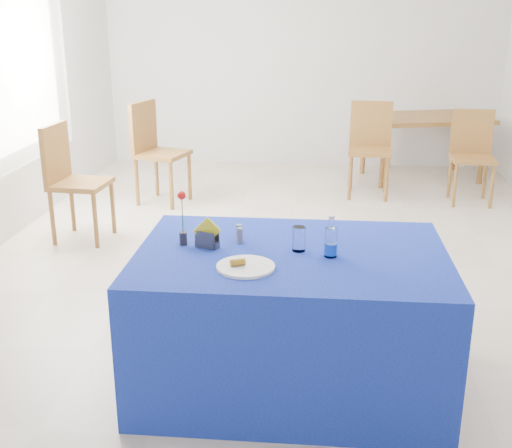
{
  "coord_description": "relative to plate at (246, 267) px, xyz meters",
  "views": [
    {
      "loc": [
        0.2,
        -4.86,
        1.94
      ],
      "look_at": [
        -0.09,
        -1.82,
        0.92
      ],
      "focal_mm": 45.0,
      "sensor_mm": 36.0,
      "label": 1
    }
  ],
  "objects": [
    {
      "name": "chair_bg_left",
      "position": [
        0.91,
        4.11,
        -0.18
      ],
      "size": [
        0.48,
        0.48,
        1.01
      ],
      "rotation": [
        0.0,
        0.0,
        -0.07
      ],
      "color": "#99642C",
      "rests_on": "floor"
    },
    {
      "name": "curtain",
      "position": [
        -2.28,
        2.82,
        0.78
      ],
      "size": [
        0.04,
        1.75,
        1.85
      ],
      "primitive_type": "cube",
      "color": "white",
      "rests_on": "room_shell"
    },
    {
      "name": "window_pane",
      "position": [
        -2.35,
        2.82,
        0.78
      ],
      "size": [
        0.04,
        1.5,
        1.6
      ],
      "primitive_type": "cube",
      "color": "white",
      "rests_on": "room_shell"
    },
    {
      "name": "water_bottle",
      "position": [
        0.41,
        0.2,
        0.06
      ],
      "size": [
        0.07,
        0.07,
        0.21
      ],
      "color": "white",
      "rests_on": "blue_table"
    },
    {
      "name": "napkin_holder",
      "position": [
        -0.23,
        0.27,
        0.04
      ],
      "size": [
        0.15,
        0.09,
        0.16
      ],
      "color": "#3C3C42",
      "rests_on": "blue_table"
    },
    {
      "name": "chair_bg_right",
      "position": [
        1.95,
        3.95,
        -0.21
      ],
      "size": [
        0.45,
        0.45,
        0.96
      ],
      "rotation": [
        0.0,
        0.0,
        -0.04
      ],
      "color": "#99642C",
      "rests_on": "floor"
    },
    {
      "name": "oak_table",
      "position": [
        1.58,
        4.86,
        -0.09
      ],
      "size": [
        1.61,
        1.25,
        0.76
      ],
      "color": "#945F2B",
      "rests_on": "floor"
    },
    {
      "name": "room_shell",
      "position": [
        0.12,
        2.02,
        0.98
      ],
      "size": [
        7.0,
        7.0,
        7.0
      ],
      "color": "silver",
      "rests_on": "ground"
    },
    {
      "name": "rose_vase",
      "position": [
        -0.36,
        0.29,
        0.13
      ],
      "size": [
        0.04,
        0.04,
        0.29
      ],
      "color": "#232328",
      "rests_on": "blue_table"
    },
    {
      "name": "plate",
      "position": [
        0.0,
        0.0,
        0.0
      ],
      "size": [
        0.28,
        0.28,
        0.01
      ],
      "primitive_type": "cylinder",
      "color": "white",
      "rests_on": "blue_table"
    },
    {
      "name": "salt_shaker",
      "position": [
        -0.08,
        0.4,
        0.04
      ],
      "size": [
        0.03,
        0.03,
        0.08
      ],
      "primitive_type": "cylinder",
      "color": "slate",
      "rests_on": "blue_table"
    },
    {
      "name": "drinking_glass",
      "position": [
        0.25,
        0.26,
        0.06
      ],
      "size": [
        0.07,
        0.07,
        0.13
      ],
      "primitive_type": "cylinder",
      "color": "white",
      "rests_on": "blue_table"
    },
    {
      "name": "chair_win_a",
      "position": [
        -1.8,
        2.39,
        -0.18
      ],
      "size": [
        0.49,
        0.49,
        1.02
      ],
      "rotation": [
        0.0,
        0.0,
        1.5
      ],
      "color": "#99642C",
      "rests_on": "floor"
    },
    {
      "name": "banana_pieces",
      "position": [
        -0.04,
        -0.01,
        0.02
      ],
      "size": [
        0.08,
        0.06,
        0.03
      ],
      "color": "gold",
      "rests_on": "plate"
    },
    {
      "name": "floor",
      "position": [
        0.12,
        2.02,
        -0.77
      ],
      "size": [
        7.0,
        7.0,
        0.0
      ],
      "primitive_type": "plane",
      "color": "beige",
      "rests_on": "ground"
    },
    {
      "name": "chair_win_b",
      "position": [
        -1.35,
        3.59,
        -0.16
      ],
      "size": [
        0.58,
        0.58,
        1.05
      ],
      "rotation": [
        0.0,
        0.0,
        1.29
      ],
      "color": "#99642C",
      "rests_on": "floor"
    },
    {
      "name": "blue_table",
      "position": [
        0.21,
        0.24,
        -0.39
      ],
      "size": [
        1.6,
        1.1,
        0.76
      ],
      "color": "#101C93",
      "rests_on": "floor"
    },
    {
      "name": "pepper_shaker",
      "position": [
        -0.07,
        0.35,
        0.04
      ],
      "size": [
        0.03,
        0.03,
        0.08
      ],
      "primitive_type": "cylinder",
      "color": "slate",
      "rests_on": "blue_table"
    }
  ]
}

